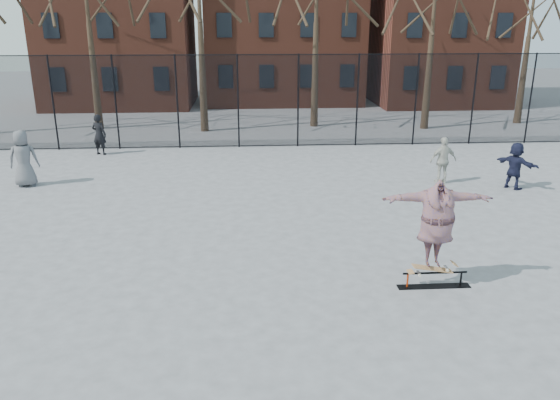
{
  "coord_description": "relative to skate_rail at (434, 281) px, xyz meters",
  "views": [
    {
      "loc": [
        -1.1,
        -10.69,
        5.46
      ],
      "look_at": [
        -0.32,
        1.5,
        1.35
      ],
      "focal_mm": 35.0,
      "sensor_mm": 36.0,
      "label": 1
    }
  ],
  "objects": [
    {
      "name": "bystander_white",
      "position": [
        2.79,
        7.5,
        0.67
      ],
      "size": [
        0.99,
        0.5,
        1.61
      ],
      "primitive_type": "imported",
      "rotation": [
        0.0,
        0.0,
        3.26
      ],
      "color": "beige",
      "rests_on": "ground"
    },
    {
      "name": "bystander_navy",
      "position": [
        4.96,
        6.74,
        0.65
      ],
      "size": [
        1.22,
        1.46,
        1.57
      ],
      "primitive_type": "imported",
      "rotation": [
        0.0,
        0.0,
        2.19
      ],
      "color": "#1B1E37",
      "rests_on": "ground"
    },
    {
      "name": "skateboard",
      "position": [
        -0.07,
        -0.0,
        0.26
      ],
      "size": [
        0.92,
        0.22,
        0.11
      ],
      "primitive_type": null,
      "color": "#9F733F",
      "rests_on": "skate_rail"
    },
    {
      "name": "bystander_black",
      "position": [
        -10.0,
        12.48,
        0.71
      ],
      "size": [
        0.72,
        0.59,
        1.69
      ],
      "primitive_type": "imported",
      "rotation": [
        0.0,
        0.0,
        2.8
      ],
      "color": "black",
      "rests_on": "ground"
    },
    {
      "name": "fence",
      "position": [
        -2.86,
        13.48,
        1.92
      ],
      "size": [
        34.03,
        0.07,
        4.0
      ],
      "color": "black",
      "rests_on": "ground"
    },
    {
      "name": "skater",
      "position": [
        -0.07,
        -0.0,
        1.25
      ],
      "size": [
        2.3,
        0.64,
        1.87
      ],
      "primitive_type": "imported",
      "rotation": [
        0.0,
        0.0,
        -0.01
      ],
      "color": "#573D99",
      "rests_on": "skateboard"
    },
    {
      "name": "skate_rail",
      "position": [
        0.0,
        0.0,
        0.0
      ],
      "size": [
        1.56,
        0.24,
        0.34
      ],
      "color": "black",
      "rests_on": "ground"
    },
    {
      "name": "bystander_grey",
      "position": [
        -11.41,
        8.07,
        0.83
      ],
      "size": [
        1.03,
        0.77,
        1.93
      ],
      "primitive_type": "imported",
      "rotation": [
        0.0,
        0.0,
        3.32
      ],
      "color": "#5B5C60",
      "rests_on": "ground"
    },
    {
      "name": "rowhouses",
      "position": [
        -2.12,
        26.48,
        5.93
      ],
      "size": [
        29.0,
        7.0,
        13.0
      ],
      "color": "#5D2B1E",
      "rests_on": "ground"
    },
    {
      "name": "ground",
      "position": [
        -2.84,
        0.48,
        -0.13
      ],
      "size": [
        100.0,
        100.0,
        0.0
      ],
      "primitive_type": "plane",
      "color": "slate"
    }
  ]
}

